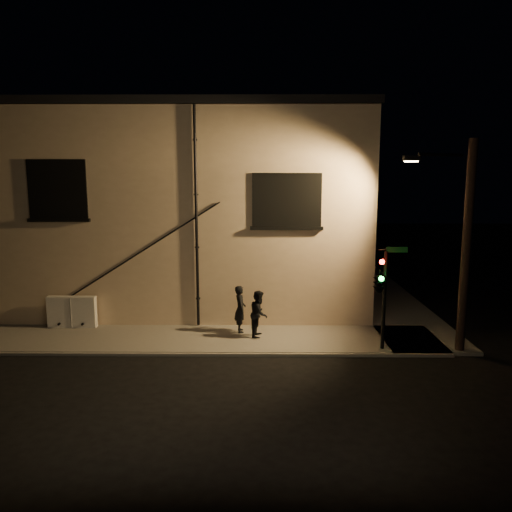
{
  "coord_description": "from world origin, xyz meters",
  "views": [
    {
      "loc": [
        0.61,
        -15.79,
        5.95
      ],
      "look_at": [
        0.45,
        1.8,
        3.06
      ],
      "focal_mm": 35.0,
      "sensor_mm": 36.0,
      "label": 1
    }
  ],
  "objects_px": {
    "utility_cabinet": "(72,312)",
    "pedestrian_a": "(240,309)",
    "traffic_signal": "(380,282)",
    "streetlamp_pole": "(463,242)",
    "pedestrian_b": "(259,314)"
  },
  "relations": [
    {
      "from": "utility_cabinet",
      "to": "pedestrian_b",
      "type": "xyz_separation_m",
      "value": [
        7.2,
        -1.01,
        0.24
      ]
    },
    {
      "from": "pedestrian_a",
      "to": "utility_cabinet",
      "type": "bearing_deg",
      "value": 76.52
    },
    {
      "from": "traffic_signal",
      "to": "streetlamp_pole",
      "type": "xyz_separation_m",
      "value": [
        2.67,
        0.08,
        1.31
      ]
    },
    {
      "from": "pedestrian_b",
      "to": "traffic_signal",
      "type": "distance_m",
      "value": 4.47
    },
    {
      "from": "utility_cabinet",
      "to": "streetlamp_pole",
      "type": "xyz_separation_m",
      "value": [
        13.85,
        -2.32,
        3.04
      ]
    },
    {
      "from": "traffic_signal",
      "to": "streetlamp_pole",
      "type": "relative_size",
      "value": 0.49
    },
    {
      "from": "pedestrian_b",
      "to": "streetlamp_pole",
      "type": "height_order",
      "value": "streetlamp_pole"
    },
    {
      "from": "pedestrian_b",
      "to": "traffic_signal",
      "type": "height_order",
      "value": "traffic_signal"
    },
    {
      "from": "traffic_signal",
      "to": "streetlamp_pole",
      "type": "bearing_deg",
      "value": 1.64
    },
    {
      "from": "pedestrian_a",
      "to": "pedestrian_b",
      "type": "bearing_deg",
      "value": -134.85
    },
    {
      "from": "pedestrian_b",
      "to": "streetlamp_pole",
      "type": "xyz_separation_m",
      "value": [
        6.65,
        -1.31,
        2.8
      ]
    },
    {
      "from": "utility_cabinet",
      "to": "streetlamp_pole",
      "type": "distance_m",
      "value": 14.37
    },
    {
      "from": "pedestrian_b",
      "to": "pedestrian_a",
      "type": "bearing_deg",
      "value": 63.26
    },
    {
      "from": "utility_cabinet",
      "to": "pedestrian_a",
      "type": "bearing_deg",
      "value": -4.45
    },
    {
      "from": "pedestrian_b",
      "to": "traffic_signal",
      "type": "xyz_separation_m",
      "value": [
        3.98,
        -1.38,
        1.49
      ]
    }
  ]
}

